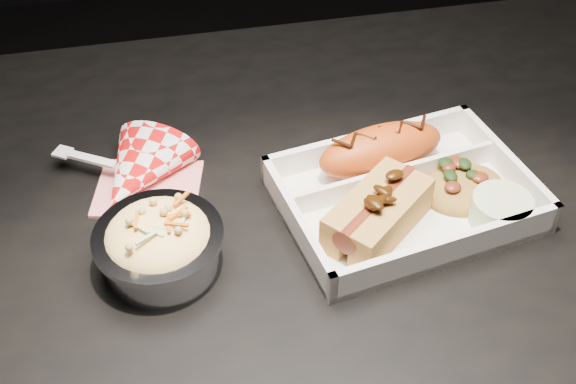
{
  "coord_description": "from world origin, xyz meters",
  "views": [
    {
      "loc": [
        -0.12,
        -0.5,
        1.28
      ],
      "look_at": [
        -0.02,
        -0.01,
        0.81
      ],
      "focal_mm": 45.0,
      "sensor_mm": 36.0,
      "label": 1
    }
  ],
  "objects_px": {
    "food_tray": "(403,199)",
    "napkin_fork": "(137,173)",
    "dining_table": "(303,284)",
    "fried_pastry": "(381,150)",
    "foil_coleslaw_cup": "(159,243)",
    "hotdog": "(378,211)"
  },
  "relations": [
    {
      "from": "foil_coleslaw_cup",
      "to": "napkin_fork",
      "type": "relative_size",
      "value": 0.75
    },
    {
      "from": "dining_table",
      "to": "napkin_fork",
      "type": "height_order",
      "value": "napkin_fork"
    },
    {
      "from": "dining_table",
      "to": "food_tray",
      "type": "height_order",
      "value": "food_tray"
    },
    {
      "from": "napkin_fork",
      "to": "food_tray",
      "type": "bearing_deg",
      "value": 12.96
    },
    {
      "from": "dining_table",
      "to": "fried_pastry",
      "type": "relative_size",
      "value": 8.38
    },
    {
      "from": "dining_table",
      "to": "hotdog",
      "type": "xyz_separation_m",
      "value": [
        0.07,
        -0.03,
        0.12
      ]
    },
    {
      "from": "dining_table",
      "to": "napkin_fork",
      "type": "bearing_deg",
      "value": 148.53
    },
    {
      "from": "hotdog",
      "to": "napkin_fork",
      "type": "relative_size",
      "value": 0.78
    },
    {
      "from": "food_tray",
      "to": "hotdog",
      "type": "relative_size",
      "value": 2.17
    },
    {
      "from": "dining_table",
      "to": "napkin_fork",
      "type": "relative_size",
      "value": 7.37
    },
    {
      "from": "napkin_fork",
      "to": "dining_table",
      "type": "bearing_deg",
      "value": 0.16
    },
    {
      "from": "food_tray",
      "to": "napkin_fork",
      "type": "xyz_separation_m",
      "value": [
        -0.27,
        0.09,
        0.01
      ]
    },
    {
      "from": "dining_table",
      "to": "foil_coleslaw_cup",
      "type": "distance_m",
      "value": 0.19
    },
    {
      "from": "fried_pastry",
      "to": "hotdog",
      "type": "relative_size",
      "value": 1.12
    },
    {
      "from": "food_tray",
      "to": "napkin_fork",
      "type": "distance_m",
      "value": 0.28
    },
    {
      "from": "dining_table",
      "to": "hotdog",
      "type": "distance_m",
      "value": 0.14
    },
    {
      "from": "dining_table",
      "to": "food_tray",
      "type": "bearing_deg",
      "value": 4.37
    },
    {
      "from": "dining_table",
      "to": "food_tray",
      "type": "relative_size",
      "value": 4.34
    },
    {
      "from": "hotdog",
      "to": "dining_table",
      "type": "bearing_deg",
      "value": 118.7
    },
    {
      "from": "food_tray",
      "to": "dining_table",
      "type": "bearing_deg",
      "value": 174.68
    },
    {
      "from": "fried_pastry",
      "to": "napkin_fork",
      "type": "xyz_separation_m",
      "value": [
        -0.26,
        0.04,
        -0.02
      ]
    },
    {
      "from": "food_tray",
      "to": "foil_coleslaw_cup",
      "type": "height_order",
      "value": "foil_coleslaw_cup"
    }
  ]
}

